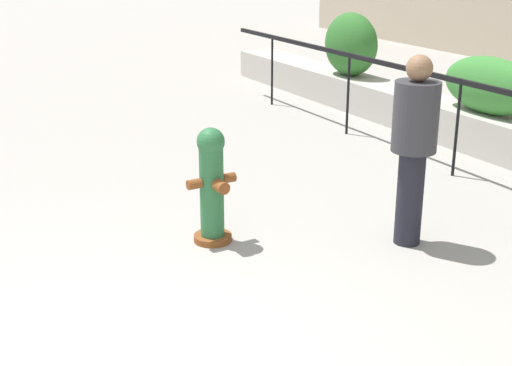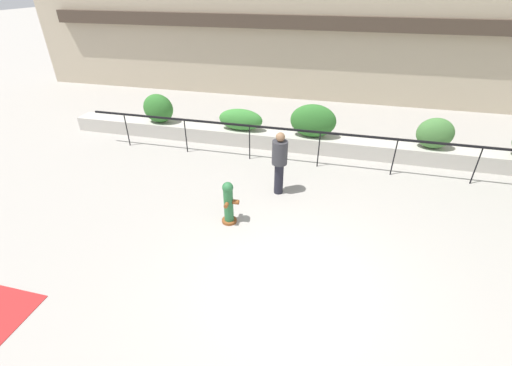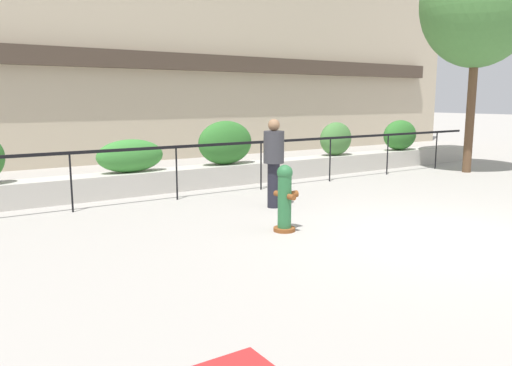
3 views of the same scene
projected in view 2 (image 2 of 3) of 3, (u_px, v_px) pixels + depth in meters
ground_plane at (293, 286)px, 6.45m from camera, size 120.00×120.00×0.00m
building_facade at (341, 5)px, 14.36m from camera, size 30.00×1.36×8.00m
planter_wall_low at (321, 144)px, 11.31m from camera, size 18.00×0.70×0.50m
fence_railing_segment at (320, 136)px, 10.00m from camera, size 15.00×0.05×1.15m
hedge_bush_0 at (158, 108)px, 12.10m from camera, size 1.10×0.70×1.02m
hedge_bush_1 at (241, 120)px, 11.55m from camera, size 1.51×0.56×0.73m
hedge_bush_2 at (313, 121)px, 10.97m from camera, size 1.47×0.67×1.08m
hedge_bush_3 at (435, 133)px, 10.25m from camera, size 1.07×0.63×0.95m
fire_hydrant at (229, 202)px, 7.86m from camera, size 0.43×0.47×1.08m
pedestrian at (280, 160)px, 8.74m from camera, size 0.53×0.53×1.73m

